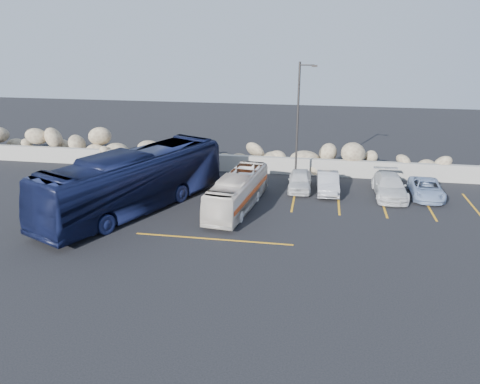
% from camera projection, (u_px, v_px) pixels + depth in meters
% --- Properties ---
extents(ground, '(90.00, 90.00, 0.00)m').
position_uv_depth(ground, '(232.00, 242.00, 22.91)').
color(ground, black).
rests_on(ground, ground).
extents(seawall, '(60.00, 0.40, 1.20)m').
position_uv_depth(seawall, '(263.00, 165.00, 33.88)').
color(seawall, gray).
rests_on(seawall, ground).
extents(riprap_pile, '(54.00, 2.80, 2.60)m').
position_uv_depth(riprap_pile, '(265.00, 151.00, 34.76)').
color(riprap_pile, '#856F57').
rests_on(riprap_pile, ground).
extents(parking_lines, '(18.16, 9.36, 0.01)m').
position_uv_depth(parking_lines, '(328.00, 208.00, 27.34)').
color(parking_lines, orange).
rests_on(parking_lines, ground).
extents(lamppost, '(1.14, 0.18, 8.00)m').
position_uv_depth(lamppost, '(298.00, 121.00, 29.92)').
color(lamppost, '#302C2A').
rests_on(lamppost, ground).
extents(vintage_bus, '(2.66, 7.58, 2.07)m').
position_uv_depth(vintage_bus, '(238.00, 192.00, 26.92)').
color(vintage_bus, silver).
rests_on(vintage_bus, ground).
extents(tour_coach, '(7.84, 12.54, 3.47)m').
position_uv_depth(tour_coach, '(134.00, 181.00, 26.50)').
color(tour_coach, '#0F1433').
rests_on(tour_coach, ground).
extents(car_a, '(1.54, 3.65, 1.23)m').
position_uv_depth(car_a, '(300.00, 180.00, 30.29)').
color(car_a, silver).
rests_on(car_a, ground).
extents(car_b, '(1.47, 3.84, 1.25)m').
position_uv_depth(car_b, '(328.00, 183.00, 29.78)').
color(car_b, '#B4B3B8').
rests_on(car_b, ground).
extents(car_c, '(1.93, 4.56, 1.31)m').
position_uv_depth(car_c, '(390.00, 186.00, 29.06)').
color(car_c, silver).
rests_on(car_c, ground).
extents(car_d, '(1.96, 4.03, 1.10)m').
position_uv_depth(car_d, '(426.00, 189.00, 28.91)').
color(car_d, '#8FA6CB').
rests_on(car_d, ground).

